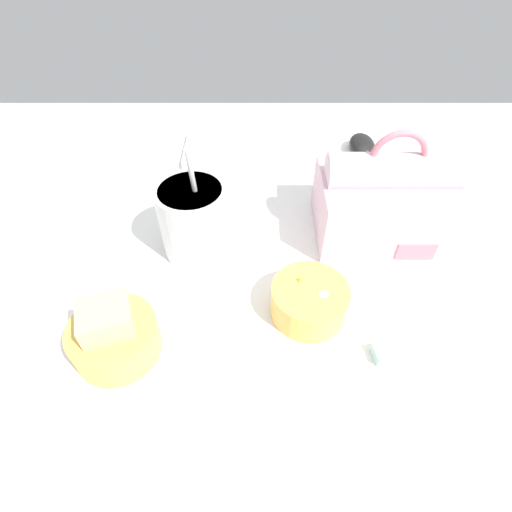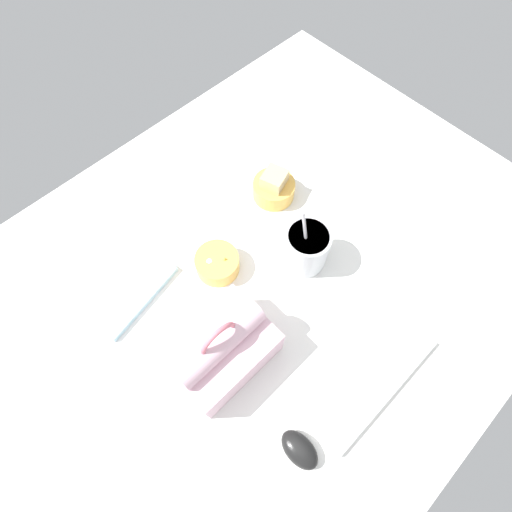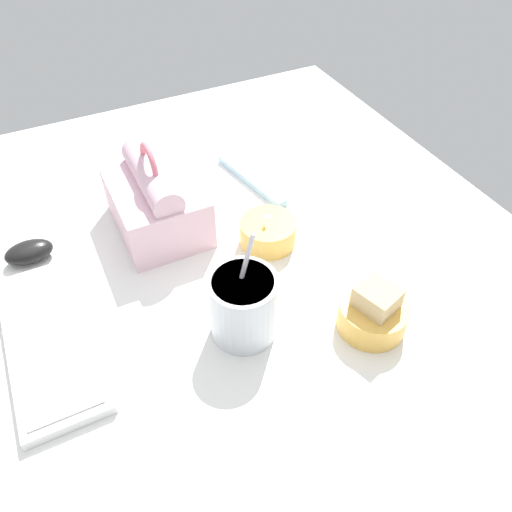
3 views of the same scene
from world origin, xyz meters
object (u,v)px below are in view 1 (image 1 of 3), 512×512
(keyboard, at_px, (261,149))
(bento_bowl_sandwich, at_px, (113,336))
(computer_mouse, at_px, (360,146))
(bento_bowl_snacks, at_px, (308,300))
(chopstick_case, at_px, (451,341))
(soup_cup, at_px, (193,220))
(lunch_bag, at_px, (384,201))

(keyboard, distance_m, bento_bowl_sandwich, 0.50)
(computer_mouse, bearing_deg, bento_bowl_sandwich, -130.22)
(bento_bowl_snacks, xyz_separation_m, chopstick_case, (0.18, -0.05, -0.02))
(computer_mouse, bearing_deg, soup_cup, -138.09)
(chopstick_case, bearing_deg, keyboard, 117.58)
(computer_mouse, bearing_deg, bento_bowl_snacks, -109.98)
(keyboard, height_order, bento_bowl_sandwich, bento_bowl_sandwich)
(lunch_bag, relative_size, bento_bowl_snacks, 2.00)
(keyboard, bearing_deg, soup_cup, -110.66)
(lunch_bag, height_order, computer_mouse, lunch_bag)
(soup_cup, height_order, computer_mouse, soup_cup)
(keyboard, xyz_separation_m, bento_bowl_sandwich, (-0.18, -0.46, 0.02))
(soup_cup, xyz_separation_m, bento_bowl_snacks, (0.16, -0.12, -0.03))
(soup_cup, distance_m, bento_bowl_sandwich, 0.20)
(chopstick_case, bearing_deg, lunch_bag, 102.73)
(bento_bowl_sandwich, xyz_separation_m, bento_bowl_snacks, (0.24, 0.06, -0.01))
(bento_bowl_sandwich, bearing_deg, lunch_bag, 30.90)
(lunch_bag, xyz_separation_m, bento_bowl_sandwich, (-0.37, -0.22, -0.03))
(lunch_bag, distance_m, bento_bowl_sandwich, 0.44)
(soup_cup, distance_m, bento_bowl_snacks, 0.21)
(bento_bowl_snacks, bearing_deg, bento_bowl_sandwich, -166.35)
(keyboard, distance_m, lunch_bag, 0.31)
(bento_bowl_sandwich, bearing_deg, computer_mouse, 49.78)
(lunch_bag, bearing_deg, keyboard, 128.43)
(soup_cup, bearing_deg, bento_bowl_sandwich, -113.75)
(lunch_bag, height_order, chopstick_case, lunch_bag)
(bento_bowl_sandwich, bearing_deg, soup_cup, 66.25)
(keyboard, xyz_separation_m, soup_cup, (-0.10, -0.28, 0.05))
(soup_cup, relative_size, chopstick_case, 0.89)
(soup_cup, bearing_deg, computer_mouse, 41.91)
(computer_mouse, height_order, chopstick_case, computer_mouse)
(bento_bowl_snacks, bearing_deg, lunch_bag, 51.64)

